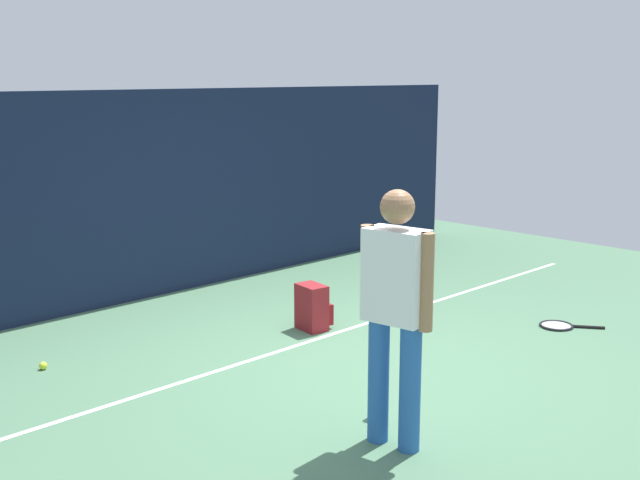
{
  "coord_description": "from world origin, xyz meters",
  "views": [
    {
      "loc": [
        -4.81,
        -4.44,
        2.4
      ],
      "look_at": [
        0.0,
        0.4,
        1.0
      ],
      "focal_mm": 45.59,
      "sensor_mm": 36.0,
      "label": 1
    }
  ],
  "objects_px": {
    "tennis_player": "(396,304)",
    "tennis_racket": "(559,326)",
    "water_bottle": "(377,400)",
    "backpack": "(313,308)",
    "tennis_ball_near_player": "(43,366)"
  },
  "relations": [
    {
      "from": "tennis_player",
      "to": "tennis_racket",
      "type": "bearing_deg",
      "value": -88.75
    },
    {
      "from": "tennis_racket",
      "to": "water_bottle",
      "type": "relative_size",
      "value": 2.49
    },
    {
      "from": "tennis_racket",
      "to": "backpack",
      "type": "bearing_deg",
      "value": 11.91
    },
    {
      "from": "tennis_player",
      "to": "water_bottle",
      "type": "bearing_deg",
      "value": -43.6
    },
    {
      "from": "tennis_player",
      "to": "tennis_ball_near_player",
      "type": "distance_m",
      "value": 3.24
    },
    {
      "from": "backpack",
      "to": "water_bottle",
      "type": "bearing_deg",
      "value": 157.44
    },
    {
      "from": "tennis_player",
      "to": "backpack",
      "type": "relative_size",
      "value": 3.86
    },
    {
      "from": "tennis_racket",
      "to": "water_bottle",
      "type": "bearing_deg",
      "value": 57.83
    },
    {
      "from": "tennis_player",
      "to": "tennis_ball_near_player",
      "type": "xyz_separation_m",
      "value": [
        -0.99,
        2.94,
        -0.93
      ]
    },
    {
      "from": "backpack",
      "to": "water_bottle",
      "type": "height_order",
      "value": "backpack"
    },
    {
      "from": "water_bottle",
      "to": "tennis_racket",
      "type": "bearing_deg",
      "value": 2.71
    },
    {
      "from": "tennis_ball_near_player",
      "to": "water_bottle",
      "type": "bearing_deg",
      "value": -63.97
    },
    {
      "from": "tennis_racket",
      "to": "tennis_ball_near_player",
      "type": "xyz_separation_m",
      "value": [
        -4.08,
        2.43,
        0.02
      ]
    },
    {
      "from": "backpack",
      "to": "tennis_ball_near_player",
      "type": "relative_size",
      "value": 6.67
    },
    {
      "from": "tennis_racket",
      "to": "tennis_player",
      "type": "bearing_deg",
      "value": 64.44
    }
  ]
}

